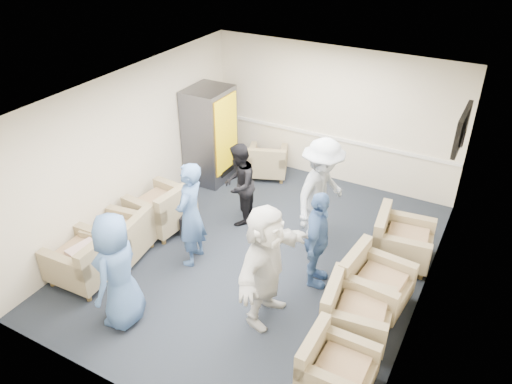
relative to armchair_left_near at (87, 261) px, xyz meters
The scene contains 25 objects.
floor 2.66m from the armchair_left_near, 41.17° to the left, with size 6.00×6.00×0.00m, color black.
ceiling 3.53m from the armchair_left_near, 41.17° to the left, with size 6.00×6.00×0.00m, color silver.
back_wall 5.23m from the armchair_left_near, 67.26° to the left, with size 5.00×0.02×2.70m, color beige.
front_wall 2.56m from the armchair_left_near, 32.51° to the right, with size 5.00×0.02×2.70m, color beige.
left_wall 2.07m from the armchair_left_near, 106.55° to the left, with size 0.02×6.00×2.70m, color beige.
right_wall 4.91m from the armchair_left_near, 21.15° to the left, with size 0.02×6.00×2.70m, color beige.
chair_rail 5.15m from the armchair_left_near, 67.18° to the left, with size 4.98×0.04×0.06m, color white.
tv 5.91m from the armchair_left_near, 38.64° to the left, with size 0.10×1.00×0.58m.
armchair_left_near is the anchor object (origin of this frame).
armchair_left_mid 0.72m from the armchair_left_near, 85.45° to the left, with size 0.96×0.96×0.68m.
armchair_left_far 1.66m from the armchair_left_near, 84.98° to the left, with size 0.99×0.99×0.73m.
armchair_right_near 3.92m from the armchair_left_near, ahead, with size 0.79×0.79×0.63m.
armchair_right_midnear 3.93m from the armchair_left_near, 12.69° to the left, with size 0.94×0.94×0.67m.
armchair_right_midfar 4.18m from the armchair_left_near, 21.89° to the left, with size 0.93×0.93×0.68m.
armchair_right_far 4.80m from the armchair_left_near, 34.53° to the left, with size 0.97×0.97×0.70m.
armchair_corner 4.24m from the armchair_left_near, 78.24° to the left, with size 1.01×1.01×0.62m.
vending_machine 3.61m from the armchair_left_near, 91.75° to the left, with size 0.77×0.90×1.91m.
backpack 1.79m from the armchair_left_near, 67.62° to the left, with size 0.30×0.24×0.46m.
pillow 0.18m from the armchair_left_near, 169.57° to the right, with size 0.44×0.33×0.13m, color beige.
person_front_left 1.19m from the armchair_left_near, 20.00° to the right, with size 0.83×0.54×1.69m, color #3F6097.
person_mid_left 1.67m from the armchair_left_near, 46.09° to the left, with size 0.63×0.41×1.73m, color #3F6097.
person_back_left 2.76m from the armchair_left_near, 64.30° to the left, with size 0.72×0.56×1.49m, color black.
person_back_right 3.75m from the armchair_left_near, 44.32° to the left, with size 1.21×0.69×1.87m, color silver.
person_mid_right 3.42m from the armchair_left_near, 27.77° to the left, with size 0.91×0.38×1.55m, color #3F6097.
person_front_right 2.80m from the armchair_left_near, 12.89° to the left, with size 1.65×0.52×1.77m, color silver.
Camera 1 is at (3.01, -5.65, 5.05)m, focal length 35.00 mm.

